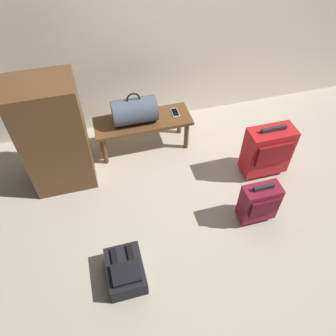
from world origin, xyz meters
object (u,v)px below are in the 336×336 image
(suitcase_small_burgundy, at_px, (259,203))
(bench, at_px, (143,124))
(duffel_bag_slate, at_px, (134,111))
(backpack_dark, at_px, (126,271))
(suitcase_upright_red, at_px, (267,151))
(cell_phone, at_px, (175,112))
(side_cabinet, at_px, (54,136))

(suitcase_small_burgundy, bearing_deg, bench, 122.46)
(duffel_bag_slate, distance_m, backpack_dark, 1.54)
(bench, height_order, suitcase_upright_red, suitcase_upright_red)
(cell_phone, height_order, suitcase_upright_red, suitcase_upright_red)
(duffel_bag_slate, relative_size, suitcase_upright_red, 0.74)
(bench, height_order, side_cabinet, side_cabinet)
(bench, xyz_separation_m, suitcase_upright_red, (1.08, -0.69, -0.01))
(side_cabinet, bearing_deg, suitcase_upright_red, -13.26)
(bench, bearing_deg, cell_phone, 3.91)
(suitcase_upright_red, distance_m, backpack_dark, 1.72)
(bench, bearing_deg, side_cabinet, -164.58)
(suitcase_upright_red, height_order, suitcase_small_burgundy, suitcase_upright_red)
(side_cabinet, bearing_deg, cell_phone, 12.11)
(duffel_bag_slate, bearing_deg, side_cabinet, -163.17)
(bench, xyz_separation_m, suitcase_small_burgundy, (0.76, -1.19, -0.08))
(suitcase_small_burgundy, distance_m, backpack_dark, 1.25)
(cell_phone, relative_size, suitcase_small_burgundy, 0.31)
(bench, bearing_deg, duffel_bag_slate, 180.00)
(suitcase_small_burgundy, height_order, backpack_dark, suitcase_small_burgundy)
(backpack_dark, bearing_deg, cell_phone, 60.65)
(duffel_bag_slate, relative_size, backpack_dark, 1.16)
(duffel_bag_slate, xyz_separation_m, side_cabinet, (-0.77, -0.23, 0.04))
(bench, distance_m, suitcase_small_burgundy, 1.41)
(duffel_bag_slate, xyz_separation_m, suitcase_upright_red, (1.15, -0.69, -0.20))
(suitcase_upright_red, bearing_deg, duffel_bag_slate, 149.21)
(suitcase_upright_red, relative_size, side_cabinet, 0.54)
(cell_phone, distance_m, suitcase_upright_red, 1.02)
(bench, distance_m, side_cabinet, 0.91)
(suitcase_upright_red, bearing_deg, backpack_dark, -154.25)
(bench, xyz_separation_m, backpack_dark, (-0.46, -1.43, -0.23))
(duffel_bag_slate, distance_m, cell_phone, 0.45)
(side_cabinet, bearing_deg, duffel_bag_slate, 16.83)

